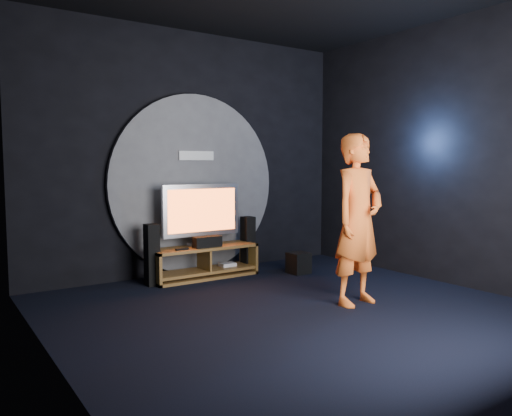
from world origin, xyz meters
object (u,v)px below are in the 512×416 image
(tv, at_px, (202,212))
(subwoofer, at_px, (299,263))
(media_console, at_px, (205,264))
(player, at_px, (358,220))
(tower_speaker_left, at_px, (152,255))
(tower_speaker_right, at_px, (248,244))

(tv, bearing_deg, subwoofer, -24.52)
(media_console, bearing_deg, player, -68.81)
(media_console, relative_size, player, 0.79)
(tower_speaker_left, bearing_deg, player, -52.82)
(tower_speaker_right, relative_size, subwoofer, 2.65)
(tower_speaker_left, height_order, subwoofer, tower_speaker_left)
(subwoofer, bearing_deg, player, -105.38)
(subwoofer, xyz_separation_m, player, (-0.45, -1.62, 0.82))
(tower_speaker_right, bearing_deg, player, -88.53)
(media_console, distance_m, subwoofer, 1.38)
(tv, bearing_deg, tower_speaker_right, 0.22)
(media_console, xyz_separation_m, tv, (-0.01, 0.07, 0.73))
(player, bearing_deg, media_console, 104.74)
(tower_speaker_left, xyz_separation_m, subwoofer, (2.06, -0.51, -0.25))
(tower_speaker_right, bearing_deg, media_console, -174.82)
(tower_speaker_right, distance_m, player, 2.28)
(media_console, relative_size, tower_speaker_right, 1.88)
(tower_speaker_right, xyz_separation_m, player, (0.06, -2.21, 0.56))
(media_console, relative_size, subwoofer, 5.00)
(tv, distance_m, subwoofer, 1.61)
(tower_speaker_left, bearing_deg, tv, 5.63)
(media_console, distance_m, tower_speaker_left, 0.81)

